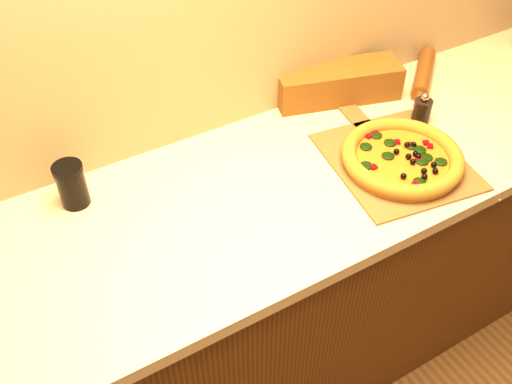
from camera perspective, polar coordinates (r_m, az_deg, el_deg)
name	(u,v)px	position (r m, az deg, el deg)	size (l,w,h in m)	color
cabinet	(250,299)	(1.92, -0.56, -10.70)	(2.80, 0.65, 0.86)	#40250D
countertop	(249,202)	(1.59, -0.67, -0.97)	(2.84, 0.68, 0.04)	beige
pizza_peel	(393,158)	(1.74, 13.53, 3.36)	(0.43, 0.59, 0.01)	brown
pizza	(402,158)	(1.70, 14.40, 3.35)	(0.35, 0.35, 0.05)	#B06D2C
pepper_grinder	(422,111)	(1.89, 16.26, 7.82)	(0.06, 0.06, 0.11)	black
rolling_pin	(424,73)	(2.12, 16.44, 11.38)	(0.33, 0.30, 0.06)	#582D0F
bread_bag	(338,83)	(1.95, 8.16, 10.74)	(0.42, 0.14, 0.11)	brown
dark_jar	(72,185)	(1.59, -17.94, 0.70)	(0.08, 0.08, 0.13)	black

